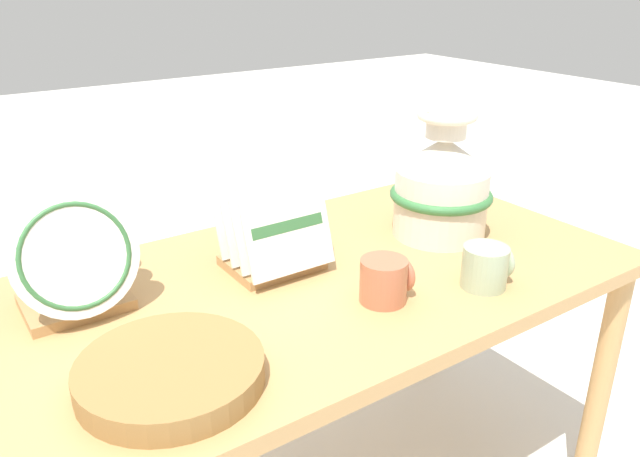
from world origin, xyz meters
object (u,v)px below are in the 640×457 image
ceramic_vase (442,184)px  wicker_charger_stack (171,372)px  mug_sage_glaze (486,266)px  dish_rack_square_plates (271,234)px  dish_rack_round_plates (71,264)px  mug_terracotta_glaze (385,280)px

ceramic_vase → wicker_charger_stack: size_ratio=1.03×
mug_sage_glaze → dish_rack_square_plates: bearing=134.2°
ceramic_vase → mug_sage_glaze: size_ratio=2.99×
dish_rack_round_plates → mug_sage_glaze: 0.85m
dish_rack_square_plates → wicker_charger_stack: size_ratio=0.73×
ceramic_vase → mug_terracotta_glaze: 0.40m
wicker_charger_stack → dish_rack_round_plates: bearing=100.4°
dish_rack_round_plates → mug_terracotta_glaze: 0.62m
ceramic_vase → dish_rack_round_plates: size_ratio=1.25×
dish_rack_round_plates → wicker_charger_stack: dish_rack_round_plates is taller
dish_rack_round_plates → mug_sage_glaze: bearing=-27.7°
dish_rack_square_plates → mug_terracotta_glaze: bearing=-67.0°
ceramic_vase → mug_terracotta_glaze: ceramic_vase is taller
ceramic_vase → dish_rack_square_plates: bearing=170.0°
ceramic_vase → dish_rack_square_plates: (-0.45, 0.08, -0.05)m
wicker_charger_stack → mug_sage_glaze: (0.69, -0.06, 0.02)m
dish_rack_round_plates → wicker_charger_stack: size_ratio=0.82×
dish_rack_round_plates → mug_terracotta_glaze: size_ratio=2.39×
mug_terracotta_glaze → mug_sage_glaze: size_ratio=1.00×
mug_sage_glaze → wicker_charger_stack: bearing=175.3°
mug_terracotta_glaze → ceramic_vase: bearing=29.2°
wicker_charger_stack → ceramic_vase: bearing=14.2°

